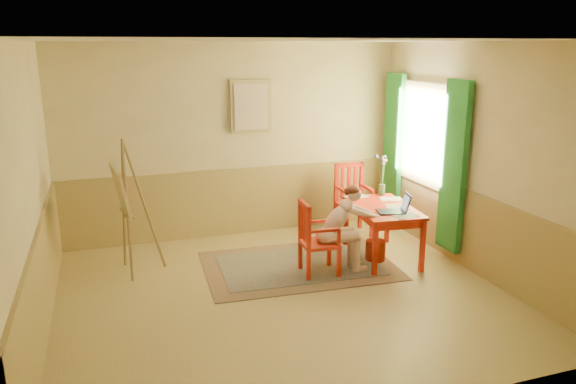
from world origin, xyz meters
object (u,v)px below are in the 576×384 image
object	(u,v)px
easel	(124,195)
chair_left	(316,239)
figure	(342,225)
table	(383,213)
laptop	(396,209)
chair_back	(353,199)

from	to	relation	value
easel	chair_left	bearing A→B (deg)	-20.12
figure	chair_left	bearing A→B (deg)	177.72
table	laptop	distance (m)	0.32
table	figure	xyz separation A→B (m)	(-0.69, -0.24, -0.02)
table	chair_left	size ratio (longest dim) A/B	1.35
laptop	easel	bearing A→B (deg)	164.99
easel	figure	bearing A→B (deg)	-17.85
chair_back	figure	world-z (taller)	figure
easel	laptop	bearing A→B (deg)	-15.01
chair_back	figure	xyz separation A→B (m)	(-0.76, -1.30, 0.09)
chair_back	easel	distance (m)	3.35
table	laptop	xyz separation A→B (m)	(0.02, -0.29, 0.14)
chair_back	figure	bearing A→B (deg)	-120.25
easel	chair_back	bearing A→B (deg)	8.46
chair_back	laptop	distance (m)	1.38
laptop	chair_left	bearing A→B (deg)	176.35
chair_left	laptop	bearing A→B (deg)	-3.65
chair_back	easel	world-z (taller)	easel
chair_back	laptop	xyz separation A→B (m)	(-0.05, -1.35, 0.25)
chair_left	easel	bearing A→B (deg)	159.88
chair_back	figure	distance (m)	1.51
chair_left	chair_back	xyz separation A→B (m)	(1.10, 1.29, 0.06)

